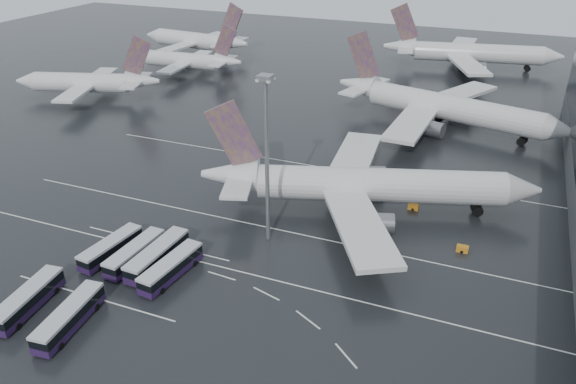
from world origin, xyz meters
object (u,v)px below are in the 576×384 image
at_px(bus_row_far_a, 28,299).
at_px(bus_row_far_c, 69,317).
at_px(jet_remote_west, 90,83).
at_px(bus_row_near_d, 171,268).
at_px(airliner_gate_b, 441,107).
at_px(airliner_main, 363,185).
at_px(jet_remote_far, 197,41).
at_px(bus_row_near_b, 135,253).
at_px(gse_cart_belly_a, 462,249).
at_px(gse_cart_belly_e, 413,207).
at_px(gse_cart_belly_c, 369,228).
at_px(bus_row_near_c, 157,255).
at_px(bus_row_near_a, 111,248).
at_px(airliner_gate_c, 468,53).
at_px(floodlight_mast, 267,141).
at_px(jet_remote_mid, 189,61).

xyz_separation_m(bus_row_far_a, bus_row_far_c, (8.04, -0.78, 0.00)).
height_order(jet_remote_west, bus_row_near_d, jet_remote_west).
relative_size(airliner_gate_b, bus_row_near_d, 4.80).
bearing_deg(airliner_main, jet_remote_far, 115.80).
distance_m(bus_row_near_b, gse_cart_belly_a, 53.41).
relative_size(bus_row_far_a, gse_cart_belly_e, 6.78).
bearing_deg(bus_row_near_b, bus_row_near_d, -96.91).
relative_size(jet_remote_far, gse_cart_belly_c, 22.73).
distance_m(bus_row_near_b, bus_row_near_c, 3.90).
bearing_deg(gse_cart_belly_e, bus_row_near_c, -135.04).
relative_size(airliner_main, gse_cart_belly_a, 31.42).
height_order(jet_remote_west, jet_remote_far, jet_remote_far).
xyz_separation_m(bus_row_near_a, bus_row_far_a, (-2.18, -15.42, 0.09)).
bearing_deg(airliner_gate_c, floodlight_mast, -108.68).
distance_m(bus_row_near_c, bus_row_far_a, 19.36).
xyz_separation_m(jet_remote_mid, gse_cart_belly_c, (83.44, -77.35, -3.91)).
bearing_deg(gse_cart_belly_a, bus_row_near_c, -153.07).
bearing_deg(jet_remote_far, jet_remote_mid, 120.67).
relative_size(jet_remote_mid, bus_row_far_c, 3.06).
bearing_deg(airliner_gate_b, airliner_gate_c, 105.20).
xyz_separation_m(airliner_gate_b, bus_row_far_a, (-41.87, -96.82, -3.69)).
bearing_deg(jet_remote_far, airliner_gate_b, 161.49).
relative_size(airliner_main, airliner_gate_b, 0.99).
distance_m(jet_remote_far, gse_cart_belly_a, 151.11).
xyz_separation_m(bus_row_near_a, bus_row_near_d, (12.18, -1.12, 0.06)).
bearing_deg(gse_cart_belly_c, jet_remote_west, 156.03).
height_order(airliner_gate_b, bus_row_near_c, airliner_gate_b).
bearing_deg(airliner_gate_b, bus_row_far_c, -94.21).
bearing_deg(bus_row_far_c, airliner_main, -36.75).
relative_size(bus_row_far_a, bus_row_far_c, 1.00).
height_order(jet_remote_far, bus_row_far_a, jet_remote_far).
xyz_separation_m(jet_remote_mid, bus_row_near_d, (58.89, -102.21, -2.77)).
distance_m(airliner_gate_c, jet_remote_far, 99.13).
xyz_separation_m(floodlight_mast, gse_cart_belly_e, (21.04, 19.88, -17.47)).
xyz_separation_m(bus_row_far_a, floodlight_mast, (23.52, 30.21, 16.26)).
bearing_deg(jet_remote_mid, gse_cart_belly_e, 138.96).
bearing_deg(bus_row_near_c, jet_remote_far, 30.19).
bearing_deg(airliner_gate_c, bus_row_near_a, -116.04).
height_order(jet_remote_mid, bus_row_near_b, jet_remote_mid).
bearing_deg(bus_row_far_c, jet_remote_west, 31.82).
bearing_deg(bus_row_far_a, gse_cart_belly_a, -61.47).
bearing_deg(jet_remote_west, gse_cart_belly_c, 138.42).
relative_size(bus_row_near_c, gse_cart_belly_e, 7.06).
bearing_deg(gse_cart_belly_c, airliner_main, 116.54).
bearing_deg(bus_row_near_c, bus_row_near_b, 101.47).
bearing_deg(bus_row_near_a, bus_row_far_c, -154.06).
xyz_separation_m(bus_row_near_d, bus_row_far_a, (-14.36, -14.30, 0.02)).
bearing_deg(bus_row_near_b, jet_remote_far, 29.08).
bearing_deg(bus_row_near_d, gse_cart_belly_c, -39.06).
xyz_separation_m(bus_row_near_a, bus_row_near_c, (8.43, 0.77, 0.18)).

